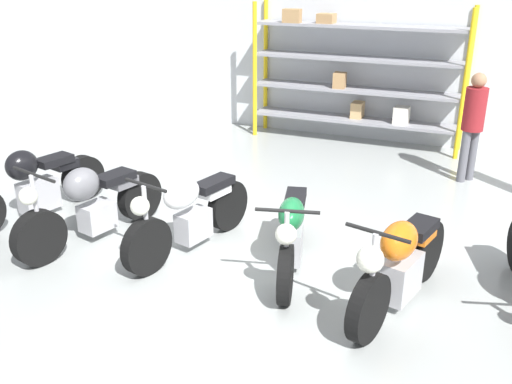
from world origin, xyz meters
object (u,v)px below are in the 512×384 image
object	(u,v)px
motorcycle_white	(190,213)
motorcycle_green	(292,232)
motorcycle_black	(33,185)
shelving_rack	(355,74)
motorcycle_orange	(400,264)
person_browsing	(473,119)
motorcycle_grey	(91,204)

from	to	relation	value
motorcycle_white	motorcycle_green	world-z (taller)	motorcycle_white
motorcycle_black	motorcycle_green	world-z (taller)	motorcycle_black
shelving_rack	motorcycle_black	size ratio (longest dim) A/B	1.79
motorcycle_green	motorcycle_orange	bearing A→B (deg)	60.93
motorcycle_green	motorcycle_orange	xyz separation A→B (m)	(1.21, -0.32, 0.03)
motorcycle_white	person_browsing	world-z (taller)	person_browsing
motorcycle_green	person_browsing	size ratio (longest dim) A/B	1.17
shelving_rack	person_browsing	distance (m)	2.51
motorcycle_white	motorcycle_orange	world-z (taller)	motorcycle_orange
motorcycle_black	motorcycle_grey	bearing A→B (deg)	91.22
motorcycle_orange	person_browsing	distance (m)	3.98
motorcycle_orange	motorcycle_black	bearing A→B (deg)	-79.60
motorcycle_grey	motorcycle_green	distance (m)	2.45
shelving_rack	motorcycle_grey	world-z (taller)	shelving_rack
motorcycle_black	motorcycle_green	xyz separation A→B (m)	(3.57, -0.01, -0.01)
motorcycle_white	motorcycle_green	size ratio (longest dim) A/B	1.03
motorcycle_grey	motorcycle_white	xyz separation A→B (m)	(1.20, 0.23, -0.01)
motorcycle_black	motorcycle_grey	world-z (taller)	motorcycle_grey
motorcycle_black	motorcycle_green	bearing A→B (deg)	104.30
shelving_rack	motorcycle_orange	bearing A→B (deg)	-71.70
shelving_rack	motorcycle_green	bearing A→B (deg)	-83.87
motorcycle_white	person_browsing	xyz separation A→B (m)	(2.82, 3.64, 0.51)
motorcycle_black	motorcycle_grey	xyz separation A→B (m)	(1.13, -0.27, 0.02)
motorcycle_white	motorcycle_green	xyz separation A→B (m)	(1.24, 0.03, -0.02)
motorcycle_black	motorcycle_white	bearing A→B (deg)	103.57
shelving_rack	motorcycle_black	xyz separation A→B (m)	(-3.04, -4.92, -0.82)
motorcycle_grey	motorcycle_white	bearing A→B (deg)	114.75
motorcycle_grey	motorcycle_orange	bearing A→B (deg)	102.94
motorcycle_black	motorcycle_green	distance (m)	3.57
motorcycle_grey	motorcycle_orange	xyz separation A→B (m)	(3.64, -0.06, 0.00)
shelving_rack	motorcycle_orange	distance (m)	5.59
motorcycle_green	motorcycle_black	bearing A→B (deg)	-104.48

